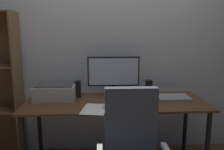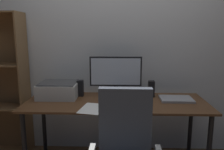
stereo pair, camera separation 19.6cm
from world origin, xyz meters
The scene contains 11 objects.
back_wall centered at (0.00, 0.50, 1.30)m, with size 6.40×0.10×2.60m, color silver.
desk centered at (0.00, 0.00, 0.66)m, with size 1.79×0.66×0.74m.
monitor centered at (-0.01, 0.19, 0.98)m, with size 0.55×0.20×0.42m.
keyboard centered at (0.01, -0.17, 0.75)m, with size 0.29×0.11×0.02m, color silver.
mouse centered at (0.25, -0.15, 0.76)m, with size 0.06×0.10×0.03m, color black.
coffee_mug centered at (0.04, 0.03, 0.79)m, with size 0.09×0.08×0.10m.
laptop centered at (0.61, 0.06, 0.75)m, with size 0.32×0.23×0.02m, color #99999E.
speaker_left centered at (-0.39, 0.18, 0.82)m, with size 0.06×0.07×0.17m, color black.
speaker_right centered at (0.37, 0.18, 0.82)m, with size 0.06×0.07×0.17m, color black.
printer centered at (-0.61, 0.13, 0.82)m, with size 0.40×0.34×0.16m.
paper_sheet centered at (-0.21, -0.22, 0.74)m, with size 0.21×0.30×0.00m, color white.
Camera 2 is at (0.03, -2.14, 1.42)m, focal length 36.10 mm.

